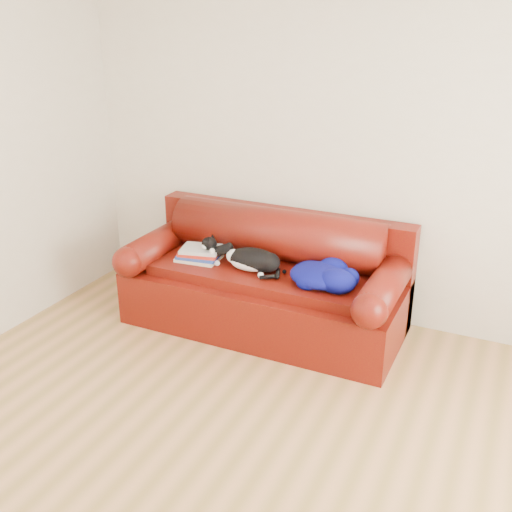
{
  "coord_description": "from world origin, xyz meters",
  "views": [
    {
      "loc": [
        1.22,
        -2.28,
        2.29
      ],
      "look_at": [
        -0.49,
        1.35,
        0.64
      ],
      "focal_mm": 42.0,
      "sensor_mm": 36.0,
      "label": 1
    }
  ],
  "objects_px": {
    "sofa_base": "(264,298)",
    "cat": "(252,260)",
    "book_stack": "(200,254)",
    "blanket": "(323,274)"
  },
  "relations": [
    {
      "from": "book_stack",
      "to": "blanket",
      "type": "distance_m",
      "value": 1.01
    },
    {
      "from": "sofa_base",
      "to": "blanket",
      "type": "relative_size",
      "value": 3.96
    },
    {
      "from": "book_stack",
      "to": "cat",
      "type": "height_order",
      "value": "cat"
    },
    {
      "from": "sofa_base",
      "to": "cat",
      "type": "relative_size",
      "value": 3.63
    },
    {
      "from": "cat",
      "to": "blanket",
      "type": "relative_size",
      "value": 1.09
    },
    {
      "from": "blanket",
      "to": "cat",
      "type": "bearing_deg",
      "value": 179.73
    },
    {
      "from": "sofa_base",
      "to": "cat",
      "type": "distance_m",
      "value": 0.36
    },
    {
      "from": "cat",
      "to": "sofa_base",
      "type": "bearing_deg",
      "value": 64.03
    },
    {
      "from": "cat",
      "to": "blanket",
      "type": "height_order",
      "value": "cat"
    },
    {
      "from": "book_stack",
      "to": "sofa_base",
      "type": "bearing_deg",
      "value": 8.53
    }
  ]
}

